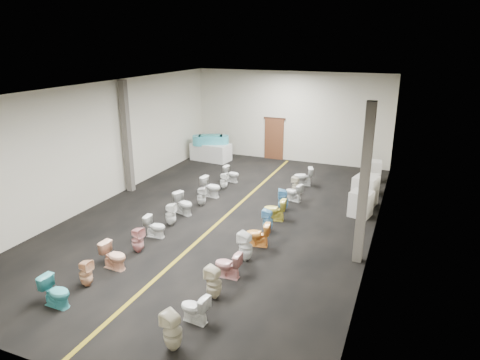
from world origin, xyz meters
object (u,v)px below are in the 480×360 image
at_px(toilet_left_5, 171,214).
at_px(toilet_right_6, 268,220).
at_px(toilet_left_6, 184,204).
at_px(toilet_right_5, 258,234).
at_px(display_table, 211,152).
at_px(toilet_left_8, 211,187).
at_px(toilet_left_3, 138,240).
at_px(toilet_right_4, 246,247).
at_px(toilet_right_10, 296,185).
at_px(toilet_left_7, 201,196).
at_px(toilet_left_0, 56,292).
at_px(toilet_left_1, 86,273).
at_px(appliance_crate_b, 365,191).
at_px(toilet_left_4, 155,226).
at_px(toilet_right_3, 228,265).
at_px(bathtub, 211,140).
at_px(toilet_right_1, 195,308).
at_px(toilet_right_2, 214,283).
at_px(toilet_right_9, 294,192).
at_px(appliance_crate_d, 373,171).
at_px(toilet_left_9, 224,181).
at_px(toilet_right_0, 173,331).
at_px(appliance_crate_a, 361,204).
at_px(toilet_left_10, 232,174).
at_px(toilet_right_7, 275,210).
at_px(toilet_right_8, 283,200).
at_px(toilet_left_2, 114,256).
at_px(appliance_crate_c, 369,184).

height_order(toilet_left_5, toilet_right_6, toilet_left_5).
bearing_deg(toilet_left_6, toilet_right_5, -92.78).
distance_m(display_table, toilet_left_8, 5.40).
height_order(toilet_left_3, toilet_right_4, toilet_right_4).
xyz_separation_m(toilet_left_8, toilet_right_10, (2.99, 1.72, -0.07)).
bearing_deg(toilet_left_7, toilet_right_5, -137.72).
bearing_deg(toilet_left_0, toilet_left_6, 1.57).
distance_m(toilet_left_1, toilet_right_4, 4.27).
distance_m(appliance_crate_b, toilet_left_1, 10.24).
height_order(toilet_left_3, toilet_left_4, toilet_left_3).
height_order(toilet_left_7, toilet_right_3, toilet_left_7).
bearing_deg(bathtub, appliance_crate_b, -45.54).
relative_size(toilet_left_5, toilet_right_1, 1.13).
height_order(toilet_right_2, toilet_right_9, toilet_right_2).
xyz_separation_m(appliance_crate_d, toilet_left_9, (-5.67, -3.41, -0.11)).
xyz_separation_m(appliance_crate_d, toilet_right_0, (-2.59, -12.73, -0.03)).
bearing_deg(toilet_right_2, toilet_left_9, -149.52).
distance_m(appliance_crate_a, toilet_left_4, 7.15).
distance_m(display_table, bathtub, 0.63).
height_order(toilet_left_3, toilet_right_9, toilet_left_3).
bearing_deg(toilet_right_3, toilet_right_4, 173.28).
relative_size(toilet_left_0, toilet_left_3, 0.97).
bearing_deg(toilet_left_9, display_table, 34.62).
height_order(toilet_right_5, toilet_right_9, toilet_right_5).
height_order(bathtub, toilet_right_5, bathtub).
distance_m(toilet_left_1, toilet_right_6, 5.81).
xyz_separation_m(toilet_left_4, toilet_left_7, (0.13, 2.94, 0.02)).
relative_size(toilet_right_2, toilet_right_6, 1.11).
bearing_deg(bathtub, toilet_left_10, -72.20).
xyz_separation_m(toilet_left_4, toilet_right_7, (3.09, 2.67, 0.04)).
height_order(bathtub, toilet_right_8, bathtub).
bearing_deg(toilet_left_2, display_table, 16.06).
bearing_deg(toilet_right_4, toilet_left_1, -37.59).
bearing_deg(toilet_left_10, toilet_left_9, -170.14).
relative_size(appliance_crate_d, toilet_right_10, 1.35).
xyz_separation_m(display_table, toilet_left_9, (2.44, -3.79, -0.09)).
bearing_deg(toilet_right_9, bathtub, -110.81).
distance_m(toilet_left_1, toilet_left_6, 5.08).
relative_size(bathtub, toilet_left_6, 2.27).
relative_size(appliance_crate_b, toilet_left_3, 1.43).
relative_size(display_table, toilet_left_2, 2.62).
bearing_deg(toilet_right_6, toilet_right_10, -176.98).
bearing_deg(toilet_left_4, toilet_right_8, -43.98).
relative_size(appliance_crate_d, toilet_left_2, 1.22).
bearing_deg(toilet_left_6, bathtub, 37.61).
relative_size(appliance_crate_c, toilet_right_0, 0.89).
bearing_deg(toilet_right_2, toilet_left_4, -118.66).
xyz_separation_m(toilet_left_3, toilet_left_6, (-0.18, 3.06, 0.00)).
distance_m(appliance_crate_b, toilet_right_4, 6.22).
height_order(toilet_left_1, toilet_right_6, toilet_right_6).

